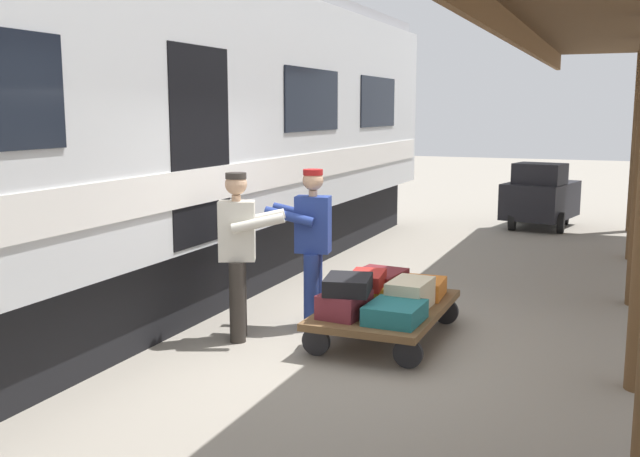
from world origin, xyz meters
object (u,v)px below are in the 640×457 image
at_px(suitcase_teal_softside, 395,313).
at_px(luggage_cart, 386,310).
at_px(suitcase_yellow_case, 362,295).
at_px(suitcase_burgundy_valise, 344,304).
at_px(baggage_tug, 540,196).
at_px(suitcase_black_hardshell, 348,285).
at_px(suitcase_orange_carryall, 423,288).
at_px(suitcase_red_plastic, 367,280).
at_px(porter_by_door, 239,250).
at_px(suitcase_cream_canvas, 410,294).
at_px(porter_in_overalls, 311,242).
at_px(train_car, 83,134).
at_px(suitcase_maroon_trunk, 378,281).

bearing_deg(suitcase_teal_softside, luggage_cart, -63.84).
bearing_deg(suitcase_yellow_case, suitcase_teal_softside, 134.49).
height_order(suitcase_burgundy_valise, baggage_tug, baggage_tug).
relative_size(suitcase_teal_softside, suitcase_black_hardshell, 1.12).
xyz_separation_m(luggage_cart, suitcase_orange_carryall, (-0.25, -0.52, 0.14)).
bearing_deg(suitcase_red_plastic, suitcase_teal_softside, 130.26).
distance_m(suitcase_yellow_case, suitcase_red_plastic, 0.17).
bearing_deg(suitcase_red_plastic, luggage_cart, 170.15).
bearing_deg(suitcase_burgundy_valise, porter_by_door, 2.91).
bearing_deg(suitcase_cream_canvas, porter_in_overalls, -4.67).
xyz_separation_m(suitcase_burgundy_valise, suitcase_red_plastic, (-0.04, -0.56, 0.12)).
bearing_deg(suitcase_burgundy_valise, suitcase_cream_canvas, -134.49).
height_order(train_car, suitcase_orange_carryall, train_car).
bearing_deg(porter_by_door, suitcase_teal_softside, -178.01).
relative_size(train_car, suitcase_red_plastic, 32.45).
xyz_separation_m(suitcase_cream_canvas, porter_in_overalls, (1.12, -0.09, 0.43)).
xyz_separation_m(suitcase_black_hardshell, porter_by_door, (1.14, 0.07, 0.27)).
relative_size(suitcase_red_plastic, porter_in_overalls, 0.30).
xyz_separation_m(suitcase_cream_canvas, porter_by_door, (1.62, 0.57, 0.43)).
height_order(luggage_cart, porter_in_overalls, porter_in_overalls).
xyz_separation_m(luggage_cart, baggage_tug, (-0.67, -8.01, 0.33)).
distance_m(train_car, suitcase_teal_softside, 3.92).
xyz_separation_m(suitcase_maroon_trunk, baggage_tug, (-0.92, -7.49, 0.16)).
bearing_deg(luggage_cart, suitcase_black_hardshell, 65.92).
height_order(suitcase_yellow_case, porter_in_overalls, porter_in_overalls).
relative_size(suitcase_burgundy_valise, baggage_tug, 0.27).
relative_size(suitcase_teal_softside, suitcase_cream_canvas, 1.03).
height_order(luggage_cart, baggage_tug, baggage_tug).
distance_m(luggage_cart, suitcase_teal_softside, 0.59).
bearing_deg(baggage_tug, suitcase_orange_carryall, 86.85).
height_order(suitcase_teal_softside, suitcase_red_plastic, suitcase_red_plastic).
height_order(luggage_cart, suitcase_yellow_case, suitcase_yellow_case).
bearing_deg(porter_in_overalls, porter_by_door, 52.98).
xyz_separation_m(suitcase_burgundy_valise, suitcase_cream_canvas, (-0.51, -0.52, 0.03)).
height_order(suitcase_burgundy_valise, porter_by_door, porter_by_door).
xyz_separation_m(suitcase_maroon_trunk, suitcase_red_plastic, (-0.04, 0.48, 0.12)).
distance_m(train_car, suitcase_yellow_case, 3.51).
xyz_separation_m(suitcase_burgundy_valise, suitcase_black_hardshell, (-0.03, -0.02, 0.19)).
bearing_deg(suitcase_yellow_case, luggage_cart, 180.00).
bearing_deg(suitcase_red_plastic, baggage_tug, -96.32).
distance_m(porter_by_door, baggage_tug, 8.82).
bearing_deg(train_car, suitcase_yellow_case, -170.66).
bearing_deg(suitcase_teal_softside, suitcase_cream_canvas, -90.00).
bearing_deg(suitcase_maroon_trunk, suitcase_red_plastic, 94.58).
bearing_deg(luggage_cart, suitcase_orange_carryall, -116.16).
distance_m(suitcase_black_hardshell, porter_by_door, 1.18).
bearing_deg(train_car, luggage_cart, -171.36).
distance_m(train_car, suitcase_cream_canvas, 3.93).
height_order(suitcase_orange_carryall, porter_by_door, porter_by_door).
height_order(train_car, suitcase_cream_canvas, train_car).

